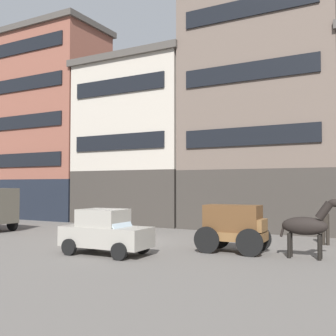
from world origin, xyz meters
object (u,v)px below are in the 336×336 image
(cargo_wagon, at_px, (234,225))
(pedestrian_officer, at_px, (325,224))
(draft_horse, at_px, (307,225))
(sedan_parked_curb, at_px, (105,232))

(cargo_wagon, xyz_separation_m, pedestrian_officer, (3.05, 4.10, -0.17))
(cargo_wagon, height_order, draft_horse, draft_horse)
(pedestrian_officer, bearing_deg, sedan_parked_curb, -136.68)
(cargo_wagon, bearing_deg, pedestrian_officer, 53.37)
(sedan_parked_curb, bearing_deg, pedestrian_officer, 43.32)
(draft_horse, bearing_deg, cargo_wagon, -179.96)
(cargo_wagon, height_order, pedestrian_officer, cargo_wagon)
(cargo_wagon, relative_size, pedestrian_officer, 1.65)
(cargo_wagon, distance_m, sedan_parked_curb, 5.33)
(sedan_parked_curb, bearing_deg, draft_horse, 21.82)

